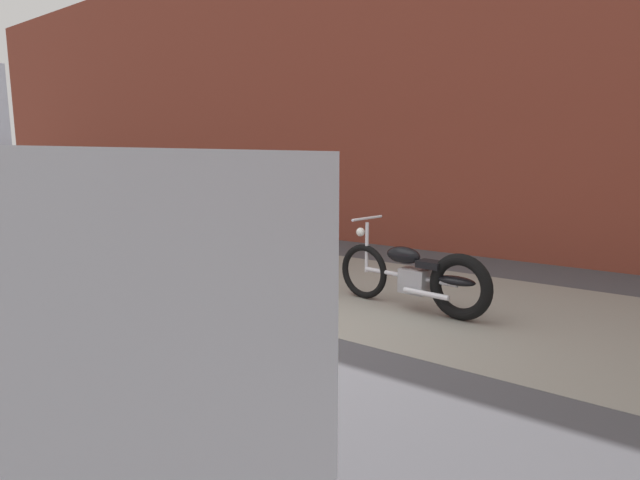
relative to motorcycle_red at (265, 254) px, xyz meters
name	(u,v)px	position (x,y,z in m)	size (l,w,h in m)	color
ground_plane	(290,326)	(1.54, -1.27, -0.40)	(80.00, 80.00, 0.00)	#47474C
sidewalk_slab	(377,291)	(1.54, 0.48, -0.40)	(36.00, 3.50, 0.01)	gray
brick_building_wall	(483,71)	(1.54, 3.93, 2.84)	(36.00, 0.50, 6.48)	brown
motorcycle_red	(265,254)	(0.00, 0.00, 0.00)	(1.92, 0.88, 1.03)	black
motorcycle_black	(420,277)	(2.37, 0.04, 0.00)	(2.01, 0.58, 1.03)	black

